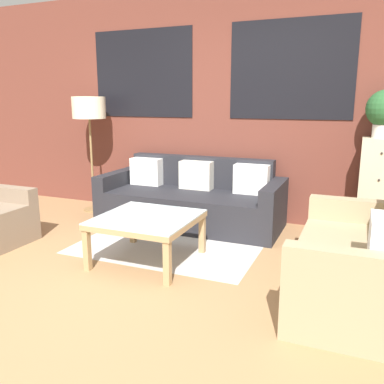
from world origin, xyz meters
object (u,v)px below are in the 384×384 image
at_px(coffee_table, 147,223).
at_px(floor_lamp, 89,112).
at_px(settee_vintage, 360,262).
at_px(drawer_cabinet, 377,190).
at_px(couch_dark, 192,201).

height_order(coffee_table, floor_lamp, floor_lamp).
xyz_separation_m(settee_vintage, drawer_cabinet, (0.13, 1.58, 0.23)).
distance_m(couch_dark, settee_vintage, 2.32).
bearing_deg(drawer_cabinet, couch_dark, -173.37).
xyz_separation_m(coffee_table, floor_lamp, (-1.54, 1.31, 0.95)).
bearing_deg(couch_dark, floor_lamp, 177.73).
bearing_deg(floor_lamp, coffee_table, -40.29).
bearing_deg(floor_lamp, couch_dark, -2.27).
bearing_deg(drawer_cabinet, coffee_table, -142.69).
bearing_deg(coffee_table, couch_dark, 93.56).
bearing_deg(drawer_cabinet, settee_vintage, -94.83).
relative_size(floor_lamp, drawer_cabinet, 1.39).
relative_size(coffee_table, floor_lamp, 0.57).
distance_m(settee_vintage, coffee_table, 1.82).
height_order(floor_lamp, drawer_cabinet, floor_lamp).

